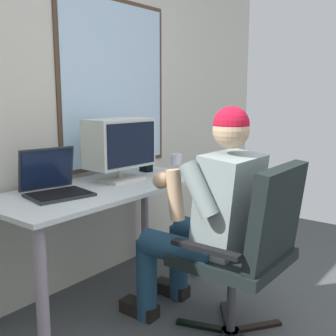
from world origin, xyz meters
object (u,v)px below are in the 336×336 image
(crt_monitor, at_px, (120,144))
(laptop, at_px, (54,183))
(office_chair, at_px, (252,242))
(person_seated, at_px, (208,215))
(wine_glass, at_px, (176,160))
(desk_speaker, at_px, (146,158))
(desk, at_px, (105,206))

(crt_monitor, distance_m, laptop, 0.53)
(office_chair, xyz_separation_m, person_seated, (-0.00, 0.27, 0.10))
(crt_monitor, height_order, wine_glass, crt_monitor)
(crt_monitor, xyz_separation_m, wine_glass, (0.35, -0.19, -0.13))
(person_seated, height_order, laptop, person_seated)
(person_seated, xyz_separation_m, desk_speaker, (0.35, 0.75, 0.20))
(office_chair, distance_m, crt_monitor, 1.04)
(wine_glass, height_order, desk_speaker, desk_speaker)
(crt_monitor, bearing_deg, person_seated, -91.32)
(office_chair, distance_m, laptop, 1.12)
(office_chair, bearing_deg, person_seated, 90.73)
(laptop, distance_m, desk_speaker, 0.84)
(office_chair, bearing_deg, desk_speaker, 70.99)
(office_chair, height_order, laptop, laptop)
(person_seated, relative_size, laptop, 3.31)
(laptop, relative_size, wine_glass, 2.52)
(desk, relative_size, person_seated, 1.16)
(person_seated, bearing_deg, office_chair, -89.27)
(desk, bearing_deg, crt_monitor, 12.10)
(wine_glass, bearing_deg, office_chair, -115.69)
(desk, height_order, desk_speaker, desk_speaker)
(office_chair, bearing_deg, crt_monitor, 89.25)
(laptop, distance_m, wine_glass, 0.88)
(wine_glass, distance_m, desk_speaker, 0.26)
(laptop, relative_size, desk_speaker, 1.96)
(person_seated, bearing_deg, desk_speaker, 64.79)
(person_seated, distance_m, wine_glass, 0.65)
(crt_monitor, relative_size, desk_speaker, 2.34)
(laptop, bearing_deg, office_chair, -63.54)
(desk, height_order, laptop, laptop)
(desk, distance_m, laptop, 0.38)
(desk_speaker, bearing_deg, laptop, -176.95)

